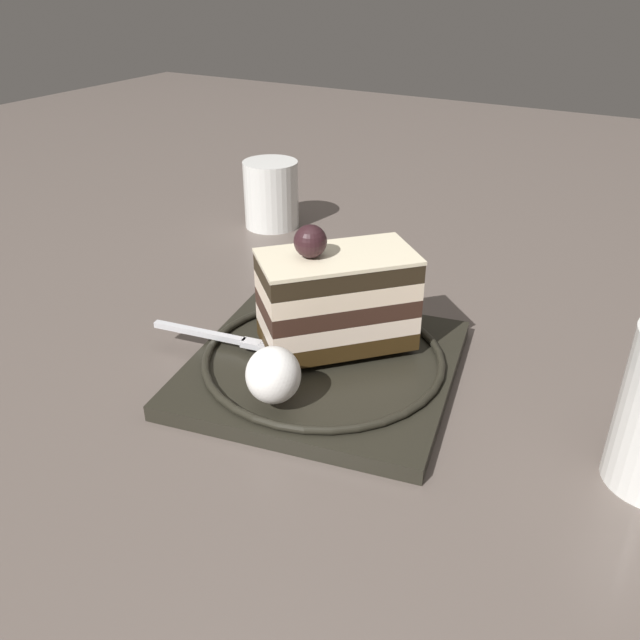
{
  "coord_description": "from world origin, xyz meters",
  "views": [
    {
      "loc": [
        0.22,
        -0.36,
        0.3
      ],
      "look_at": [
        -0.0,
        0.03,
        0.05
      ],
      "focal_mm": 36.86,
      "sensor_mm": 36.0,
      "label": 1
    }
  ],
  "objects_px": {
    "dessert_plate": "(320,363)",
    "drink_glass_near": "(271,198)",
    "cake_slice": "(333,297)",
    "whipped_cream_dollop": "(274,375)",
    "fork": "(227,339)"
  },
  "relations": [
    {
      "from": "dessert_plate",
      "to": "drink_glass_near",
      "type": "height_order",
      "value": "drink_glass_near"
    },
    {
      "from": "cake_slice",
      "to": "whipped_cream_dollop",
      "type": "height_order",
      "value": "cake_slice"
    },
    {
      "from": "dessert_plate",
      "to": "drink_glass_near",
      "type": "bearing_deg",
      "value": 129.98
    },
    {
      "from": "fork",
      "to": "drink_glass_near",
      "type": "bearing_deg",
      "value": 116.92
    },
    {
      "from": "cake_slice",
      "to": "whipped_cream_dollop",
      "type": "bearing_deg",
      "value": -87.25
    },
    {
      "from": "whipped_cream_dollop",
      "to": "fork",
      "type": "relative_size",
      "value": 0.32
    },
    {
      "from": "whipped_cream_dollop",
      "to": "drink_glass_near",
      "type": "height_order",
      "value": "drink_glass_near"
    },
    {
      "from": "drink_glass_near",
      "to": "cake_slice",
      "type": "bearing_deg",
      "value": -47.63
    },
    {
      "from": "fork",
      "to": "dessert_plate",
      "type": "bearing_deg",
      "value": 16.93
    },
    {
      "from": "whipped_cream_dollop",
      "to": "fork",
      "type": "height_order",
      "value": "whipped_cream_dollop"
    },
    {
      "from": "fork",
      "to": "drink_glass_near",
      "type": "height_order",
      "value": "drink_glass_near"
    },
    {
      "from": "whipped_cream_dollop",
      "to": "drink_glass_near",
      "type": "distance_m",
      "value": 0.4
    },
    {
      "from": "dessert_plate",
      "to": "whipped_cream_dollop",
      "type": "relative_size",
      "value": 5.72
    },
    {
      "from": "dessert_plate",
      "to": "drink_glass_near",
      "type": "xyz_separation_m",
      "value": [
        -0.22,
        0.26,
        0.03
      ]
    },
    {
      "from": "dessert_plate",
      "to": "drink_glass_near",
      "type": "relative_size",
      "value": 2.93
    }
  ]
}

